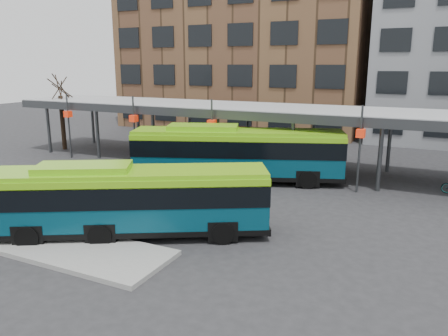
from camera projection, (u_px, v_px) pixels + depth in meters
ground at (169, 234)px, 18.21m from camera, size 120.00×120.00×0.00m
boarding_island at (16, 235)px, 17.89m from camera, size 14.00×3.00×0.18m
canopy at (274, 111)px, 28.58m from camera, size 40.00×6.53×4.80m
tree at (62, 120)px, 35.76m from camera, size 1.64×1.64×5.60m
building_brick at (248, 26)px, 47.89m from camera, size 26.00×14.00×22.00m
bus_front at (130, 199)px, 17.75m from camera, size 10.78×7.44×3.05m
bus_rear at (236, 152)px, 26.04m from camera, size 12.49×6.83×3.41m
pedestrian at (28, 221)px, 17.02m from camera, size 0.43×0.62×1.50m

